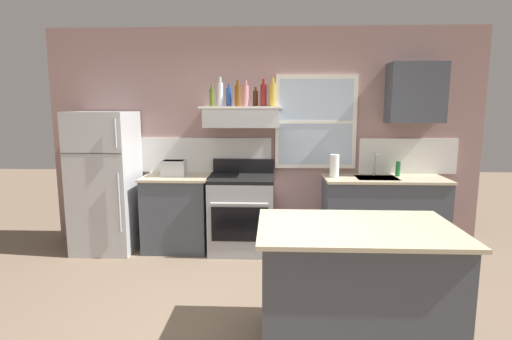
{
  "coord_description": "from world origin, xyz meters",
  "views": [
    {
      "loc": [
        0.13,
        -2.89,
        1.75
      ],
      "look_at": [
        -0.05,
        1.2,
        1.1
      ],
      "focal_mm": 28.41,
      "sensor_mm": 36.0,
      "label": 1
    }
  ],
  "objects_px": {
    "bottle_blue_liqueur": "(229,97)",
    "bottle_rose_pink": "(246,95)",
    "refrigerator": "(106,182)",
    "dish_soap_bottle": "(398,169)",
    "paper_towel_roll": "(334,166)",
    "bottle_clear_tall": "(220,94)",
    "bottle_amber_wine": "(238,95)",
    "bottle_brown_stout": "(255,98)",
    "kitchen_island": "(355,286)",
    "bottle_red_label_wine": "(264,95)",
    "bottle_champagne_gold_foil": "(273,94)",
    "stove_range": "(242,213)",
    "toaster": "(174,168)",
    "bottle_olive_oil_square": "(212,97)"
  },
  "relations": [
    {
      "from": "kitchen_island",
      "to": "paper_towel_roll",
      "type": "bearing_deg",
      "value": 86.25
    },
    {
      "from": "bottle_brown_stout",
      "to": "kitchen_island",
      "type": "distance_m",
      "value": 2.64
    },
    {
      "from": "bottle_brown_stout",
      "to": "dish_soap_bottle",
      "type": "bearing_deg",
      "value": -0.1
    },
    {
      "from": "bottle_rose_pink",
      "to": "bottle_blue_liqueur",
      "type": "bearing_deg",
      "value": 174.31
    },
    {
      "from": "bottle_rose_pink",
      "to": "dish_soap_bottle",
      "type": "distance_m",
      "value": 2.03
    },
    {
      "from": "bottle_clear_tall",
      "to": "bottle_rose_pink",
      "type": "distance_m",
      "value": 0.3
    },
    {
      "from": "bottle_champagne_gold_foil",
      "to": "paper_towel_roll",
      "type": "relative_size",
      "value": 1.23
    },
    {
      "from": "bottle_olive_oil_square",
      "to": "bottle_blue_liqueur",
      "type": "xyz_separation_m",
      "value": [
        0.19,
        0.04,
        0.01
      ]
    },
    {
      "from": "toaster",
      "to": "bottle_blue_liqueur",
      "type": "bearing_deg",
      "value": 6.93
    },
    {
      "from": "bottle_clear_tall",
      "to": "bottle_champagne_gold_foil",
      "type": "distance_m",
      "value": 0.62
    },
    {
      "from": "stove_range",
      "to": "bottle_brown_stout",
      "type": "bearing_deg",
      "value": 41.31
    },
    {
      "from": "paper_towel_roll",
      "to": "dish_soap_bottle",
      "type": "height_order",
      "value": "paper_towel_roll"
    },
    {
      "from": "bottle_olive_oil_square",
      "to": "bottle_amber_wine",
      "type": "relative_size",
      "value": 0.81
    },
    {
      "from": "dish_soap_bottle",
      "to": "kitchen_island",
      "type": "distance_m",
      "value": 2.35
    },
    {
      "from": "refrigerator",
      "to": "bottle_clear_tall",
      "type": "xyz_separation_m",
      "value": [
        1.4,
        0.11,
        1.05
      ]
    },
    {
      "from": "bottle_blue_liqueur",
      "to": "bottle_brown_stout",
      "type": "distance_m",
      "value": 0.32
    },
    {
      "from": "bottle_red_label_wine",
      "to": "bottle_champagne_gold_foil",
      "type": "relative_size",
      "value": 0.95
    },
    {
      "from": "bottle_olive_oil_square",
      "to": "paper_towel_roll",
      "type": "bearing_deg",
      "value": -1.24
    },
    {
      "from": "bottle_olive_oil_square",
      "to": "bottle_amber_wine",
      "type": "bearing_deg",
      "value": -3.9
    },
    {
      "from": "stove_range",
      "to": "kitchen_island",
      "type": "distance_m",
      "value": 2.19
    },
    {
      "from": "bottle_red_label_wine",
      "to": "kitchen_island",
      "type": "relative_size",
      "value": 0.22
    },
    {
      "from": "bottle_brown_stout",
      "to": "dish_soap_bottle",
      "type": "distance_m",
      "value": 1.91
    },
    {
      "from": "bottle_rose_pink",
      "to": "kitchen_island",
      "type": "distance_m",
      "value": 2.66
    },
    {
      "from": "bottle_amber_wine",
      "to": "dish_soap_bottle",
      "type": "xyz_separation_m",
      "value": [
        1.92,
        0.09,
        -0.87
      ]
    },
    {
      "from": "stove_range",
      "to": "kitchen_island",
      "type": "height_order",
      "value": "stove_range"
    },
    {
      "from": "bottle_amber_wine",
      "to": "dish_soap_bottle",
      "type": "distance_m",
      "value": 2.11
    },
    {
      "from": "dish_soap_bottle",
      "to": "bottle_blue_liqueur",
      "type": "bearing_deg",
      "value": -179.29
    },
    {
      "from": "stove_range",
      "to": "bottle_blue_liqueur",
      "type": "xyz_separation_m",
      "value": [
        -0.16,
        0.11,
        1.39
      ]
    },
    {
      "from": "bottle_blue_liqueur",
      "to": "bottle_olive_oil_square",
      "type": "bearing_deg",
      "value": -167.43
    },
    {
      "from": "bottle_clear_tall",
      "to": "bottle_brown_stout",
      "type": "bearing_deg",
      "value": 7.37
    },
    {
      "from": "bottle_blue_liqueur",
      "to": "bottle_brown_stout",
      "type": "bearing_deg",
      "value": 5.08
    },
    {
      "from": "bottle_blue_liqueur",
      "to": "dish_soap_bottle",
      "type": "relative_size",
      "value": 1.47
    },
    {
      "from": "refrigerator",
      "to": "stove_range",
      "type": "bearing_deg",
      "value": 0.79
    },
    {
      "from": "stove_range",
      "to": "bottle_clear_tall",
      "type": "bearing_deg",
      "value": 161.05
    },
    {
      "from": "bottle_brown_stout",
      "to": "kitchen_island",
      "type": "bearing_deg",
      "value": -68.88
    },
    {
      "from": "bottle_blue_liqueur",
      "to": "bottle_rose_pink",
      "type": "xyz_separation_m",
      "value": [
        0.2,
        -0.02,
        0.01
      ]
    },
    {
      "from": "paper_towel_roll",
      "to": "bottle_clear_tall",
      "type": "bearing_deg",
      "value": 177.91
    },
    {
      "from": "toaster",
      "to": "bottle_olive_oil_square",
      "type": "relative_size",
      "value": 1.2
    },
    {
      "from": "stove_range",
      "to": "bottle_olive_oil_square",
      "type": "distance_m",
      "value": 1.43
    },
    {
      "from": "refrigerator",
      "to": "dish_soap_bottle",
      "type": "distance_m",
      "value": 3.54
    },
    {
      "from": "refrigerator",
      "to": "paper_towel_roll",
      "type": "distance_m",
      "value": 2.76
    },
    {
      "from": "bottle_brown_stout",
      "to": "bottle_champagne_gold_foil",
      "type": "xyz_separation_m",
      "value": [
        0.2,
        -0.08,
        0.04
      ]
    },
    {
      "from": "kitchen_island",
      "to": "bottle_red_label_wine",
      "type": "bearing_deg",
      "value": 109.25
    },
    {
      "from": "bottle_champagne_gold_foil",
      "to": "bottle_olive_oil_square",
      "type": "bearing_deg",
      "value": 179.0
    },
    {
      "from": "bottle_blue_liqueur",
      "to": "bottle_amber_wine",
      "type": "height_order",
      "value": "bottle_amber_wine"
    },
    {
      "from": "bottle_amber_wine",
      "to": "bottle_rose_pink",
      "type": "relative_size",
      "value": 1.02
    },
    {
      "from": "bottle_clear_tall",
      "to": "bottle_red_label_wine",
      "type": "height_order",
      "value": "bottle_clear_tall"
    },
    {
      "from": "bottle_olive_oil_square",
      "to": "bottle_red_label_wine",
      "type": "relative_size",
      "value": 0.79
    },
    {
      "from": "refrigerator",
      "to": "bottle_clear_tall",
      "type": "height_order",
      "value": "bottle_clear_tall"
    },
    {
      "from": "bottle_olive_oil_square",
      "to": "bottle_rose_pink",
      "type": "distance_m",
      "value": 0.4
    }
  ]
}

